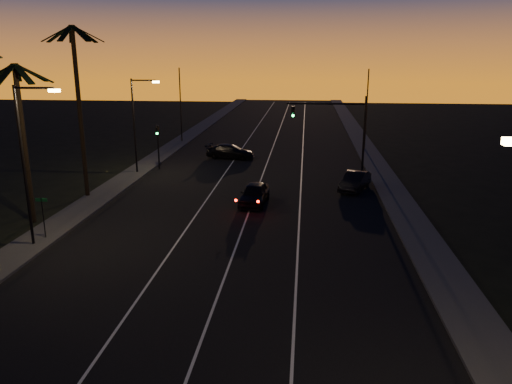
# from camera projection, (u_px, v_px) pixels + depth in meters

# --- Properties ---
(road) EXTENTS (20.00, 170.00, 0.01)m
(road) POSITION_uv_depth(u_px,v_px,m) (246.00, 201.00, 36.95)
(road) COLOR black
(road) RESTS_ON ground
(sidewalk_left) EXTENTS (2.40, 170.00, 0.16)m
(sidewalk_left) POSITION_uv_depth(u_px,v_px,m) (100.00, 196.00, 38.00)
(sidewalk_left) COLOR #3A3937
(sidewalk_left) RESTS_ON ground
(sidewalk_right) EXTENTS (2.40, 170.00, 0.16)m
(sidewalk_right) POSITION_uv_depth(u_px,v_px,m) (400.00, 205.00, 35.86)
(sidewalk_right) COLOR #3A3937
(sidewalk_right) RESTS_ON ground
(lane_stripe_left) EXTENTS (0.12, 160.00, 0.01)m
(lane_stripe_left) POSITION_uv_depth(u_px,v_px,m) (206.00, 200.00, 37.23)
(lane_stripe_left) COLOR silver
(lane_stripe_left) RESTS_ON road
(lane_stripe_mid) EXTENTS (0.12, 160.00, 0.01)m
(lane_stripe_mid) POSITION_uv_depth(u_px,v_px,m) (253.00, 202.00, 36.90)
(lane_stripe_mid) COLOR silver
(lane_stripe_mid) RESTS_ON road
(lane_stripe_right) EXTENTS (0.12, 160.00, 0.01)m
(lane_stripe_right) POSITION_uv_depth(u_px,v_px,m) (300.00, 203.00, 36.57)
(lane_stripe_right) COLOR silver
(lane_stripe_right) RESTS_ON road
(palm_mid) EXTENTS (4.25, 4.16, 10.03)m
(palm_mid) POSITION_uv_depth(u_px,v_px,m) (22.00, 126.00, 30.79)
(palm_mid) COLOR black
(palm_mid) RESTS_ON ground
(palm_far) EXTENTS (4.25, 4.16, 12.53)m
(palm_far) POSITION_uv_depth(u_px,v_px,m) (78.00, 96.00, 36.09)
(palm_far) COLOR black
(palm_far) RESTS_ON ground
(streetlight_left_near) EXTENTS (2.55, 0.26, 9.00)m
(streetlight_left_near) POSITION_uv_depth(u_px,v_px,m) (27.00, 154.00, 26.96)
(streetlight_left_near) COLOR black
(streetlight_left_near) RESTS_ON ground
(streetlight_left_far) EXTENTS (2.55, 0.26, 8.50)m
(streetlight_left_far) POSITION_uv_depth(u_px,v_px,m) (137.00, 118.00, 44.30)
(streetlight_left_far) COLOR black
(streetlight_left_far) RESTS_ON ground
(street_sign) EXTENTS (0.70, 0.06, 2.60)m
(street_sign) POSITION_uv_depth(u_px,v_px,m) (43.00, 213.00, 28.91)
(street_sign) COLOR black
(street_sign) RESTS_ON ground
(signal_mast) EXTENTS (7.10, 0.41, 7.00)m
(signal_mast) POSITION_uv_depth(u_px,v_px,m) (338.00, 121.00, 44.58)
(signal_mast) COLOR black
(signal_mast) RESTS_ON ground
(signal_post) EXTENTS (0.28, 0.37, 4.20)m
(signal_post) POSITION_uv_depth(u_px,v_px,m) (158.00, 139.00, 46.66)
(signal_post) COLOR black
(signal_post) RESTS_ON ground
(far_pole_left) EXTENTS (0.14, 0.14, 9.00)m
(far_pole_left) POSITION_uv_depth(u_px,v_px,m) (181.00, 106.00, 60.78)
(far_pole_left) COLOR black
(far_pole_left) RESTS_ON ground
(far_pole_right) EXTENTS (0.14, 0.14, 9.00)m
(far_pole_right) POSITION_uv_depth(u_px,v_px,m) (366.00, 110.00, 55.80)
(far_pole_right) COLOR black
(far_pole_right) RESTS_ON ground
(lead_car) EXTENTS (2.17, 5.12, 1.52)m
(lead_car) POSITION_uv_depth(u_px,v_px,m) (254.00, 194.00, 36.13)
(lead_car) COLOR black
(lead_car) RESTS_ON road
(right_car) EXTENTS (3.01, 4.64, 1.44)m
(right_car) POSITION_uv_depth(u_px,v_px,m) (355.00, 181.00, 39.92)
(right_car) COLOR black
(right_car) RESTS_ON road
(cross_car) EXTENTS (5.28, 2.75, 1.46)m
(cross_car) POSITION_uv_depth(u_px,v_px,m) (230.00, 151.00, 52.06)
(cross_car) COLOR black
(cross_car) RESTS_ON road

